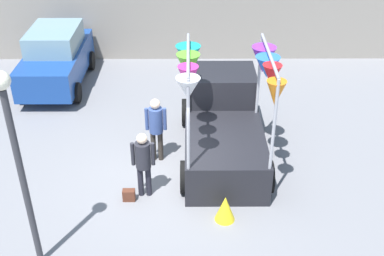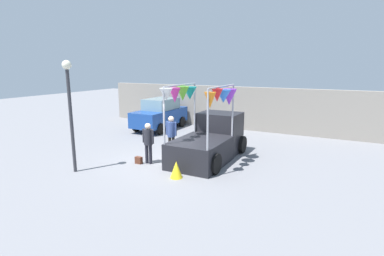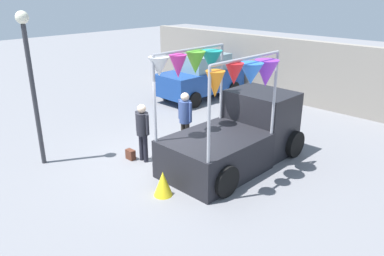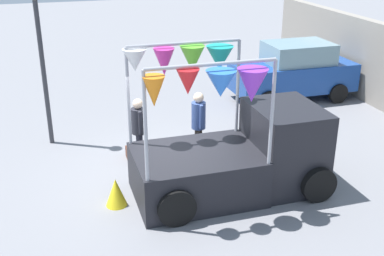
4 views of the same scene
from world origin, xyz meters
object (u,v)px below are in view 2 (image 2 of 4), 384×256
Objects in this scene: parked_car at (160,114)px; person_customer at (148,139)px; street_lamp at (70,101)px; folded_kite_bundle_sunflower at (176,170)px; handbag at (139,160)px; vendor_truck at (210,136)px; person_vendor at (171,132)px.

parked_car is 6.70m from person_customer.
street_lamp is at bearing -132.74° from person_customer.
person_customer is 2.74× the size of folded_kite_bundle_sunflower.
parked_car is 0.99× the size of street_lamp.
handbag is (2.95, -6.03, -0.80)m from parked_car.
folded_kite_bundle_sunflower is (-0.09, -2.69, -0.64)m from vendor_truck.
parked_car is 2.44× the size of person_customer.
person_vendor is 4.32m from street_lamp.
street_lamp is (-2.07, -3.45, 1.57)m from person_vendor.
street_lamp is 6.72× the size of folded_kite_bundle_sunflower.
street_lamp reaches higher than handbag.
street_lamp is at bearing -134.03° from vendor_truck.
handbag is 0.07× the size of street_lamp.
person_customer is 1.44m from person_vendor.
person_vendor is (0.20, 1.42, 0.06)m from person_customer.
person_vendor is at bearing 58.98° from street_lamp.
person_customer is (-1.87, -1.84, 0.05)m from vendor_truck.
street_lamp is (-3.74, -3.87, 1.68)m from vendor_truck.
folded_kite_bundle_sunflower is at bearing 17.87° from street_lamp.
parked_car is 5.63m from person_vendor.
vendor_truck is 2.62m from person_customer.
handbag is 2.23m from folded_kite_bundle_sunflower.
vendor_truck reaches higher than parked_car.
handbag is at bearing -108.78° from person_vendor.
parked_car is 2.31× the size of person_vendor.
parked_car reaches higher than folded_kite_bundle_sunflower.
person_customer is at bearing -98.06° from person_vendor.
vendor_truck is 3.12m from handbag.
street_lamp reaches higher than person_vendor.
person_customer is at bearing -135.38° from vendor_truck.
street_lamp is at bearing -79.71° from parked_car.
person_vendor is at bearing -165.82° from vendor_truck.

